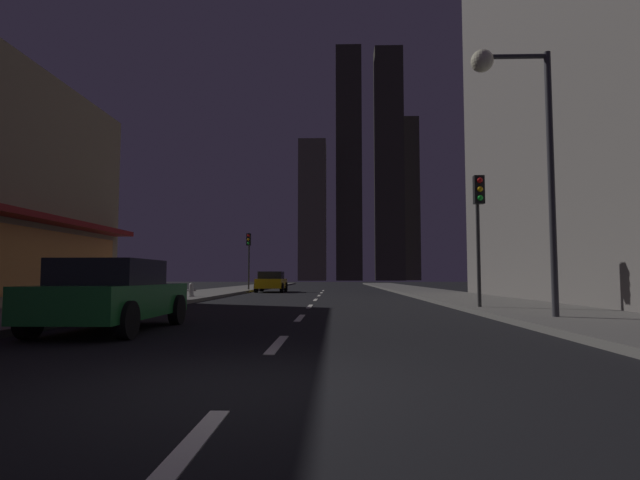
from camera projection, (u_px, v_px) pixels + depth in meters
The scene contains 14 objects.
ground_plane at pixel (323, 292), 36.91m from camera, with size 78.00×136.00×0.10m, color black.
sidewalk_right at pixel (419, 291), 36.71m from camera, with size 4.00×76.00×0.15m, color #605E59.
sidewalk_left at pixel (228, 290), 37.14m from camera, with size 4.00×76.00×0.15m, color #605E59.
lane_marking_center at pixel (313, 303), 21.17m from camera, with size 0.16×38.60×0.01m.
skyscraper_distant_tall at pixel (313, 211), 134.57m from camera, with size 7.20×8.94×37.12m, color #5F5A47.
skyscraper_distant_mid at pixel (349, 163), 137.43m from camera, with size 6.94×6.76×63.84m, color #312F25.
skyscraper_distant_short at pixel (389, 163), 137.29m from camera, with size 7.66×5.52×63.80m, color #323026.
skyscraper_distant_slender at pixel (407, 199), 148.56m from camera, with size 6.51×6.64×47.80m, color #3E3B2E.
car_parked_near at pixel (112, 294), 10.27m from camera, with size 1.98×4.24×1.45m.
car_parked_far at pixel (271, 282), 35.81m from camera, with size 1.98×4.24×1.45m.
fire_hydrant_far_left at pixel (191, 290), 23.95m from camera, with size 0.42×0.30×0.65m.
traffic_light_near_right at pixel (479, 211), 16.00m from camera, with size 0.32×0.48×4.20m.
traffic_light_far_left at pixel (249, 248), 37.50m from camera, with size 0.32×0.48×4.20m.
street_lamp_right at pixel (515, 115), 12.40m from camera, with size 1.96×0.56×6.58m.
Camera 1 is at (0.95, -5.08, 1.11)m, focal length 28.34 mm.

